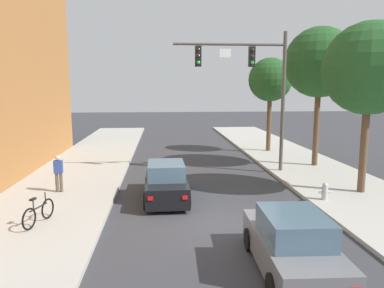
{
  "coord_description": "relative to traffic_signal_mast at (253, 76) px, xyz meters",
  "views": [
    {
      "loc": [
        -1.99,
        -12.13,
        4.68
      ],
      "look_at": [
        -0.53,
        5.26,
        2.0
      ],
      "focal_mm": 34.08,
      "sensor_mm": 36.0,
      "label": 1
    }
  ],
  "objects": [
    {
      "name": "ground_plane",
      "position": [
        -2.92,
        -7.25,
        -5.32
      ],
      "size": [
        120.0,
        120.0,
        0.0
      ],
      "primitive_type": "plane",
      "color": "#38383D"
    },
    {
      "name": "sidewalk_left",
      "position": [
        -9.42,
        -7.25,
        -5.24
      ],
      "size": [
        5.0,
        60.0,
        0.15
      ],
      "primitive_type": "cube",
      "color": "#B2AFA8",
      "rests_on": "ground"
    },
    {
      "name": "traffic_signal_mast",
      "position": [
        0.0,
        0.0,
        0.0
      ],
      "size": [
        6.05,
        0.38,
        7.5
      ],
      "color": "#514C47",
      "rests_on": "sidewalk_right"
    },
    {
      "name": "car_lead_black",
      "position": [
        -4.75,
        -4.34,
        -4.59
      ],
      "size": [
        1.89,
        4.27,
        1.6
      ],
      "color": "black",
      "rests_on": "ground"
    },
    {
      "name": "car_following_grey",
      "position": [
        -1.64,
        -10.85,
        -4.59
      ],
      "size": [
        1.95,
        4.29,
        1.6
      ],
      "color": "slate",
      "rests_on": "ground"
    },
    {
      "name": "pedestrian_sidewalk_left_walker",
      "position": [
        -9.44,
        -3.36,
        -4.25
      ],
      "size": [
        0.36,
        0.22,
        1.64
      ],
      "color": "brown",
      "rests_on": "sidewalk_left"
    },
    {
      "name": "bicycle_leaning",
      "position": [
        -9.07,
        -7.26,
        -4.78
      ],
      "size": [
        0.53,
        1.72,
        0.98
      ],
      "color": "black",
      "rests_on": "sidewalk_left"
    },
    {
      "name": "fire_hydrant",
      "position": [
        1.73,
        -5.44,
        -4.81
      ],
      "size": [
        0.48,
        0.24,
        0.72
      ],
      "color": "#B2B2B7",
      "rests_on": "sidewalk_right"
    },
    {
      "name": "street_tree_nearest",
      "position": [
        3.85,
        -4.45,
        0.17
      ],
      "size": [
        3.91,
        3.91,
        7.31
      ],
      "color": "brown",
      "rests_on": "sidewalk_right"
    },
    {
      "name": "street_tree_second",
      "position": [
        4.14,
        1.19,
        0.8
      ],
      "size": [
        4.01,
        4.01,
        7.99
      ],
      "color": "brown",
      "rests_on": "sidewalk_right"
    },
    {
      "name": "street_tree_third",
      "position": [
        2.87,
        6.41,
        -0.08
      ],
      "size": [
        3.11,
        3.11,
        6.68
      ],
      "color": "brown",
      "rests_on": "sidewalk_right"
    }
  ]
}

